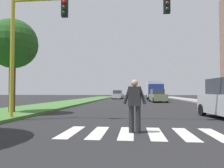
# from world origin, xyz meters

# --- Properties ---
(ground_plane) EXTENTS (140.00, 140.00, 0.00)m
(ground_plane) POSITION_xyz_m (0.00, 30.00, 0.00)
(ground_plane) COLOR #262628
(crosswalk) EXTENTS (4.95, 2.20, 0.01)m
(crosswalk) POSITION_xyz_m (0.00, 8.58, 0.00)
(crosswalk) COLOR silver
(crosswalk) RESTS_ON ground_plane
(median_strip) EXTENTS (4.24, 64.00, 0.15)m
(median_strip) POSITION_xyz_m (-7.63, 28.00, 0.07)
(median_strip) COLOR #477A38
(median_strip) RESTS_ON ground_plane
(tree_mid) EXTENTS (2.87, 2.87, 5.42)m
(tree_mid) POSITION_xyz_m (-7.26, 13.58, 4.09)
(tree_mid) COLOR #4C3823
(tree_mid) RESTS_ON median_strip
(sidewalk_right) EXTENTS (3.00, 64.00, 0.15)m
(sidewalk_right) POSITION_xyz_m (8.59, 28.00, 0.07)
(sidewalk_right) COLOR #9E9991
(sidewalk_right) RESTS_ON ground_plane
(traffic_light_gantry) EXTENTS (8.36, 0.30, 6.00)m
(traffic_light_gantry) POSITION_xyz_m (-3.39, 11.09, 4.34)
(traffic_light_gantry) COLOR gold
(traffic_light_gantry) RESTS_ON median_strip
(pedestrian_performer) EXTENTS (0.75, 0.29, 1.69)m
(pedestrian_performer) POSITION_xyz_m (-0.19, 8.62, 0.93)
(pedestrian_performer) COLOR #262628
(pedestrian_performer) RESTS_ON ground_plane
(sedan_midblock) EXTENTS (2.08, 4.71, 1.69)m
(sedan_midblock) POSITION_xyz_m (2.84, 30.26, 0.78)
(sedan_midblock) COLOR gray
(sedan_midblock) RESTS_ON ground_plane
(sedan_distant) EXTENTS (1.99, 4.26, 1.64)m
(sedan_distant) POSITION_xyz_m (-3.28, 42.43, 0.76)
(sedan_distant) COLOR #B7B7BC
(sedan_distant) RESTS_ON ground_plane
(truck_box_delivery) EXTENTS (2.40, 6.20, 3.10)m
(truck_box_delivery) POSITION_xyz_m (3.19, 38.32, 1.63)
(truck_box_delivery) COLOR navy
(truck_box_delivery) RESTS_ON ground_plane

